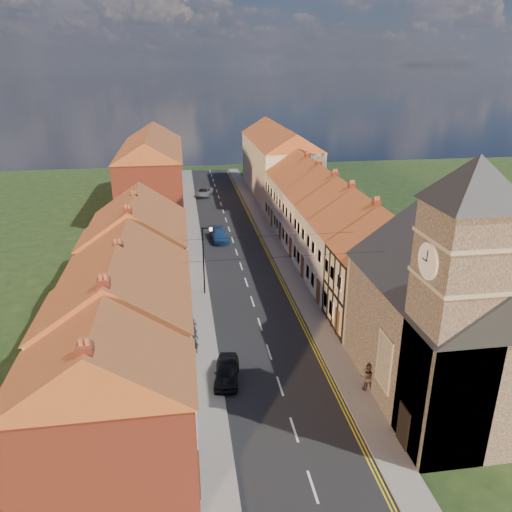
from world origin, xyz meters
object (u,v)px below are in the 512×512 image
(car_far, at_px, (219,235))
(pedestrian_left_b, at_px, (193,328))
(car_distant, at_px, (204,192))
(pedestrian_left, at_px, (194,342))
(pedestrian_right, at_px, (367,377))
(lamppost, at_px, (204,256))
(church, at_px, (457,311))
(car_near, at_px, (227,371))

(car_far, distance_m, pedestrian_left_b, 21.79)
(car_distant, bearing_deg, pedestrian_left, -77.50)
(car_distant, bearing_deg, pedestrian_left_b, -77.68)
(pedestrian_right, bearing_deg, lamppost, -44.09)
(pedestrian_right, bearing_deg, pedestrian_left, -13.97)
(car_far, relative_size, car_distant, 0.99)
(car_distant, height_order, pedestrian_left, pedestrian_left)
(car_far, bearing_deg, lamppost, -104.84)
(lamppost, relative_size, car_far, 1.37)
(car_far, bearing_deg, car_distant, 86.16)
(car_far, bearing_deg, pedestrian_left, -104.18)
(church, height_order, car_distant, church)
(pedestrian_left, bearing_deg, pedestrian_left_b, 95.39)
(church, bearing_deg, car_near, 163.08)
(pedestrian_left, height_order, pedestrian_left_b, pedestrian_left)
(pedestrian_left, bearing_deg, pedestrian_right, -24.20)
(lamppost, bearing_deg, car_far, 80.62)
(lamppost, distance_m, pedestrian_left_b, 8.04)
(car_distant, relative_size, pedestrian_left_b, 2.86)
(lamppost, height_order, car_near, lamppost)
(car_distant, distance_m, pedestrian_right, 50.78)
(car_distant, height_order, pedestrian_right, pedestrian_right)
(car_far, bearing_deg, car_near, -99.08)
(lamppost, distance_m, pedestrian_left, 9.89)
(pedestrian_right, bearing_deg, car_distant, -66.24)
(lamppost, height_order, pedestrian_left_b, lamppost)
(car_near, height_order, pedestrian_left, pedestrian_left)
(car_near, height_order, car_distant, car_near)
(church, bearing_deg, pedestrian_left_b, 147.57)
(lamppost, bearing_deg, car_distant, 87.19)
(pedestrian_left_b, bearing_deg, lamppost, 81.93)
(pedestrian_left, bearing_deg, church, -21.12)
(pedestrian_left_b, bearing_deg, church, -30.75)
(lamppost, relative_size, car_distant, 1.35)
(pedestrian_left, bearing_deg, car_near, -55.35)
(car_far, xyz_separation_m, pedestrian_right, (6.60, -29.25, 0.37))
(church, distance_m, car_far, 32.96)
(pedestrian_left_b, bearing_deg, car_far, 82.18)
(church, bearing_deg, car_distant, 102.50)
(car_distant, bearing_deg, church, -61.14)
(car_distant, xyz_separation_m, pedestrian_left_b, (-3.01, -42.50, 0.28))
(car_near, bearing_deg, lamppost, 101.39)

